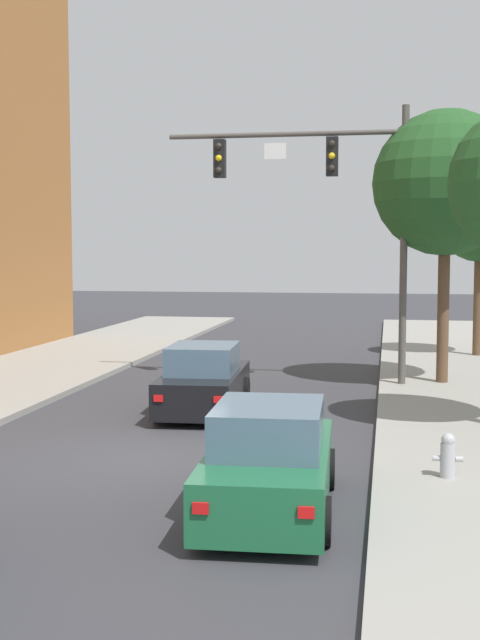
{
  "coord_description": "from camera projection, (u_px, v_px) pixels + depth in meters",
  "views": [
    {
      "loc": [
        4.2,
        -14.56,
        3.79
      ],
      "look_at": [
        0.46,
        6.55,
        2.0
      ],
      "focal_mm": 47.06,
      "sensor_mm": 36.0,
      "label": 1
    }
  ],
  "objects": [
    {
      "name": "fire_hydrant",
      "position": [
        448.0,
        455.0,
        13.43
      ],
      "size": [
        0.48,
        0.24,
        0.72
      ],
      "color": "#B2B2B7",
      "rests_on": "sidewalk_right"
    },
    {
      "name": "car_lead_black",
      "position": [
        204.0,
        382.0,
        19.59
      ],
      "size": [
        2.02,
        4.33,
        1.6
      ],
      "color": "black",
      "rests_on": "ground"
    },
    {
      "name": "car_following_green",
      "position": [
        269.0,
        463.0,
        12.08
      ],
      "size": [
        1.98,
        4.31,
        1.6
      ],
      "color": "#1E663D",
      "rests_on": "ground"
    },
    {
      "name": "street_tree_third",
      "position": [
        480.0,
        221.0,
        28.79
      ],
      "size": [
        2.89,
        2.89,
        6.13
      ],
      "color": "brown",
      "rests_on": "sidewalk_right"
    },
    {
      "name": "ground_plane",
      "position": [
        153.0,
        458.0,
        15.33
      ],
      "size": [
        120.0,
        120.0,
        0.0
      ],
      "primitive_type": "plane",
      "color": "#38383D"
    },
    {
      "name": "street_tree_second",
      "position": [
        446.0,
        184.0,
        22.74
      ],
      "size": [
        3.97,
        3.97,
        7.45
      ],
      "color": "brown",
      "rests_on": "sidewalk_right"
    },
    {
      "name": "traffic_signal_mast",
      "position": [
        335.0,
        193.0,
        22.79
      ],
      "size": [
        6.59,
        0.38,
        7.5
      ],
      "color": "#514C47",
      "rests_on": "sidewalk_right"
    }
  ]
}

